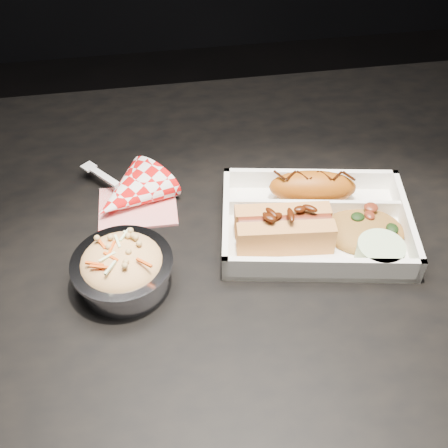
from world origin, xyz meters
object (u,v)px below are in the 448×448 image
Objects in this scene: foil_coleslaw_cup at (123,267)px; fried_pastry at (313,187)px; dining_table at (256,269)px; hotdog at (284,227)px; food_tray at (315,225)px; napkin_fork at (129,195)px.

fried_pastry is at bearing 21.66° from foil_coleslaw_cup.
hotdog is (0.02, -0.04, 0.12)m from dining_table.
hotdog reaches higher than food_tray.
hotdog is (-0.05, -0.02, 0.02)m from food_tray.
foil_coleslaw_cup is (-0.21, -0.03, -0.00)m from hotdog.
food_tray is at bearing -100.30° from fried_pastry.
hotdog is 0.23m from napkin_fork.
foil_coleslaw_cup reaches higher than dining_table.
foil_coleslaw_cup is (-0.19, -0.07, 0.12)m from dining_table.
foil_coleslaw_cup is at bearing -158.34° from fried_pastry.
foil_coleslaw_cup and napkin_fork have the same top height.
fried_pastry is at bearing 41.30° from napkin_fork.
food_tray is 1.79× the size of napkin_fork.
foil_coleslaw_cup is at bearing -164.92° from hotdog.
dining_table is at bearing 26.96° from napkin_fork.
dining_table is 9.13× the size of hotdog.
food_tray is (0.07, -0.02, 0.10)m from dining_table.
food_tray is 2.12× the size of hotdog.
foil_coleslaw_cup reaches higher than hotdog.
food_tray is at bearing 26.28° from hotdog.
hotdog is at bearing -149.23° from food_tray.
napkin_fork reaches higher than fried_pastry.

